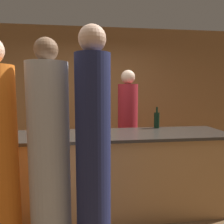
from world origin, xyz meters
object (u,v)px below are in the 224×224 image
at_px(guest_0, 93,157).
at_px(wine_bottle_0, 157,120).
at_px(guest_2, 50,163).
at_px(bartender, 128,130).

relative_size(guest_0, wine_bottle_0, 7.02).
bearing_deg(guest_2, wine_bottle_0, 38.13).
relative_size(bartender, guest_2, 0.94).
distance_m(bartender, guest_0, 1.81).
xyz_separation_m(bartender, wine_bottle_0, (0.28, -0.59, 0.25)).
height_order(bartender, guest_0, guest_0).
bearing_deg(wine_bottle_0, bartender, 115.84).
bearing_deg(guest_0, wine_bottle_0, 50.33).
bearing_deg(guest_2, guest_0, -15.07).
bearing_deg(guest_0, bartender, 69.51).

